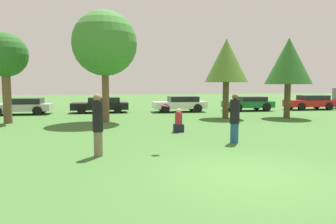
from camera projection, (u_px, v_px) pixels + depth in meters
The scene contains 14 objects.
ground_plane at pixel (247, 174), 7.60m from camera, with size 120.00×120.00×0.00m, color #3D6B2D.
person_thrower at pixel (98, 124), 9.43m from camera, with size 0.32×0.32×1.96m.
person_catcher at pixel (235, 118), 11.58m from camera, with size 0.36×0.36×1.89m.
frisbee at pixel (165, 106), 10.07m from camera, with size 0.27×0.27×0.07m.
bystander_sitting at pixel (179, 122), 14.30m from camera, with size 0.46×0.38×1.11m.
tree_0 at pixel (5, 56), 17.15m from camera, with size 2.49×2.49×5.16m.
tree_1 at pixel (105, 44), 17.83m from camera, with size 3.81×3.81×6.54m.
tree_2 at pixel (226, 61), 19.76m from camera, with size 2.81×2.81×5.19m.
tree_3 at pixel (289, 62), 19.88m from camera, with size 3.03×3.03×5.27m.
parked_car_silver at pixel (22, 106), 22.57m from camera, with size 4.36×2.09×1.21m.
parked_car_black at pixel (101, 105), 24.06m from camera, with size 4.41×2.01×1.21m.
parked_car_white at pixel (180, 104), 24.69m from camera, with size 4.25×2.04×1.26m.
parked_car_green at pixel (249, 103), 25.67m from camera, with size 4.10×2.01×1.20m.
parked_car_red at pixel (310, 102), 26.85m from camera, with size 4.32×1.90×1.27m.
Camera 1 is at (-3.28, -6.95, 2.25)m, focal length 32.46 mm.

